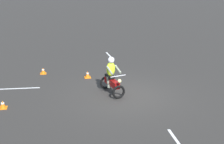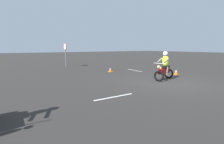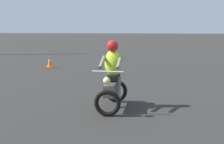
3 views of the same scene
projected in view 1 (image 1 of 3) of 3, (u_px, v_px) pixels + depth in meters
ground_plane at (127, 95)px, 13.60m from camera, size 120.00×120.00×0.00m
motorcycle_rider_foreground at (112, 78)px, 13.63m from camera, size 0.97×1.56×1.66m
traffic_cone_near_left at (43, 71)px, 16.40m from camera, size 0.32×0.32×0.33m
traffic_cone_mid_center at (3, 105)px, 12.29m from camera, size 0.32×0.32×0.32m
traffic_cone_mid_left at (88, 75)px, 15.80m from camera, size 0.32×0.32×0.34m
lane_stripe_e at (19, 88)px, 14.40m from camera, size 1.87×0.23×0.01m
lane_stripe_n at (178, 143)px, 9.86m from camera, size 0.12×1.75×0.01m
lane_stripe_s at (109, 55)px, 20.04m from camera, size 0.20×1.52×0.01m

